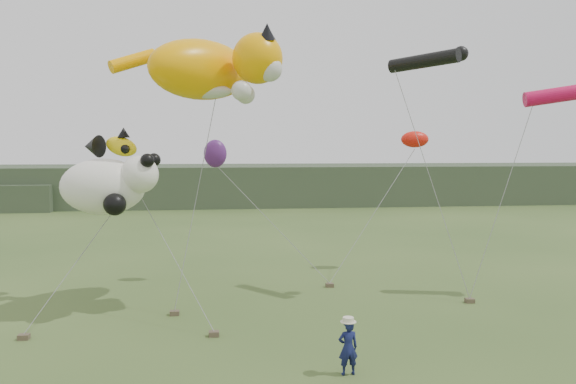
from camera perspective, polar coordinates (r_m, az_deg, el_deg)
The scene contains 9 objects.
ground at distance 15.80m, azimuth 0.84°, elevation -17.62°, with size 120.00×120.00×0.00m, color #385123.
headland at distance 59.34m, azimuth -7.77°, elevation 0.67°, with size 90.00×13.00×4.00m.
festival_attendant at distance 15.34m, azimuth 6.12°, elevation -15.45°, with size 0.53×0.35×1.45m, color #121846.
sandbag_anchors at distance 20.60m, azimuth -3.33°, elevation -12.02°, with size 15.90×5.98×0.17m.
cat_kite at distance 21.21m, azimuth -7.54°, elevation 12.34°, with size 6.44×5.08×2.74m.
fish_kite at distance 22.40m, azimuth -17.58°, elevation 4.51°, with size 2.41×1.56×1.22m.
tube_kites at distance 24.07m, azimuth 21.82°, elevation 10.69°, with size 8.51×2.89×2.33m.
panda_kite at distance 20.52m, azimuth -17.72°, elevation 0.66°, with size 3.45×2.23×2.14m.
misc_kites at distance 25.92m, azimuth 3.38°, elevation 4.69°, with size 10.70×2.12×1.66m.
Camera 1 is at (-1.90, -14.50, 5.99)m, focal length 35.00 mm.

